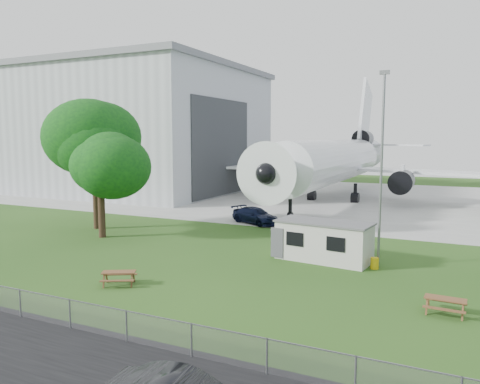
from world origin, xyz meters
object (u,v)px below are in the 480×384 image
at_px(site_cabin, 324,241).
at_px(picnic_west, 119,285).
at_px(airliner, 336,160).
at_px(hangar, 114,129).
at_px(picnic_east, 445,314).

xyz_separation_m(site_cabin, picnic_west, (-8.80, -9.92, -1.31)).
relative_size(airliner, picnic_west, 26.52).
bearing_deg(hangar, picnic_west, -49.64).
relative_size(picnic_west, picnic_east, 1.00).
xyz_separation_m(airliner, picnic_east, (14.31, -36.72, -5.27)).
distance_m(hangar, picnic_west, 53.19).
relative_size(hangar, airliner, 0.90).
bearing_deg(picnic_west, picnic_east, -18.68).
bearing_deg(picnic_west, airliner, 57.84).
height_order(airliner, picnic_west, airliner).
bearing_deg(hangar, airliner, -0.22).
height_order(site_cabin, picnic_east, site_cabin).
bearing_deg(airliner, picnic_east, -68.70).
height_order(hangar, airliner, hangar).
xyz_separation_m(hangar, picnic_east, (50.29, -36.86, -9.41)).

